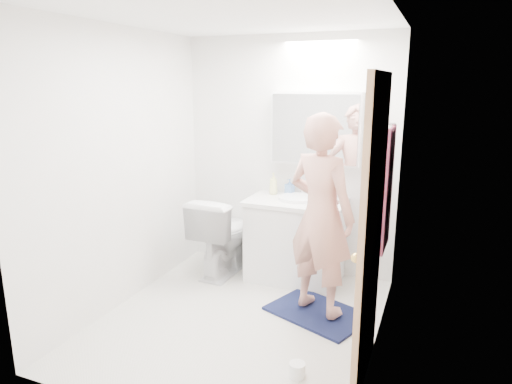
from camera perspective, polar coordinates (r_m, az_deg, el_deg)
The scene contains 23 objects.
floor at distance 3.95m, azimuth -2.12°, elevation -15.72°, with size 2.50×2.50×0.00m, color silver.
ceiling at distance 3.48m, azimuth -2.49°, elevation 21.28°, with size 2.50×2.50×0.00m, color white.
wall_back at distance 4.67m, azimuth 4.10°, elevation 4.51°, with size 2.50×2.50×0.00m, color white.
wall_front at distance 2.48m, azimuth -14.39°, elevation -4.06°, with size 2.50×2.50×0.00m, color white.
wall_left at distance 4.10m, azimuth -16.45°, elevation 2.71°, with size 2.50×2.50×0.00m, color white.
wall_right at distance 3.24m, azimuth 15.73°, elevation -0.03°, with size 2.50×2.50×0.00m, color white.
vanity_cabinet at distance 4.56m, azimuth 4.94°, elevation -6.27°, with size 0.90×0.55×0.78m, color white.
countertop at distance 4.43m, azimuth 5.05°, elevation -1.28°, with size 0.95×0.58×0.04m, color white.
sink_basin at distance 4.45m, azimuth 5.17°, elevation -0.76°, with size 0.36×0.36×0.03m, color white.
faucet at distance 4.62m, azimuth 5.89°, elevation 0.57°, with size 0.02×0.02×0.16m, color silver.
medicine_cabinet at distance 4.48m, azimuth 7.54°, elevation 7.91°, with size 0.88×0.14×0.70m, color white.
mirror_panel at distance 4.40m, azimuth 7.28°, elevation 7.82°, with size 0.84×0.01×0.66m, color silver.
toilet at distance 4.71m, azimuth -4.09°, elevation -5.33°, with size 0.46×0.81×0.82m, color white.
bath_rug at distance 4.06m, azimuth 7.73°, elevation -14.77°, with size 0.80×0.55×0.02m, color #121538.
person at distance 3.73m, azimuth 8.15°, elevation -2.93°, with size 0.61×0.40×1.67m, color tan.
door at distance 2.96m, azimuth 14.27°, elevation -5.25°, with size 0.04×0.80×2.00m, color tan.
door_knob at distance 2.70m, azimuth 12.42°, elevation -8.10°, with size 0.06×0.06×0.06m, color gold.
towel at distance 3.79m, azimuth 16.30°, elevation 0.34°, with size 0.02×0.42×1.00m, color #141137.
towel_hook at distance 3.72m, azimuth 16.64°, elevation 8.19°, with size 0.02×0.02×0.07m, color silver.
soap_bottle_a at distance 4.63m, azimuth 2.20°, elevation 1.07°, with size 0.09×0.09×0.22m, color #E8E896.
soap_bottle_b at distance 4.61m, azimuth 4.25°, elevation 0.64°, with size 0.08×0.08×0.17m, color #537AB1.
toothbrush_cup at distance 4.50m, azimuth 8.87°, elevation -0.30°, with size 0.10×0.10×0.09m, color #3F55BF.
toilet_paper_roll at distance 3.29m, azimuth 5.19°, elevation -21.37°, with size 0.11×0.11×0.10m, color white.
Camera 1 is at (1.44, -3.13, 1.93)m, focal length 31.84 mm.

